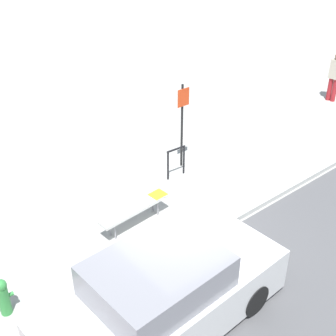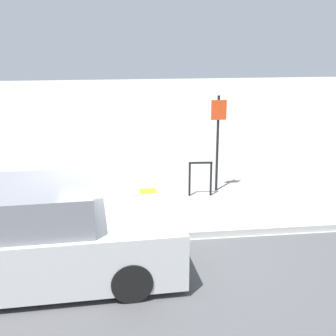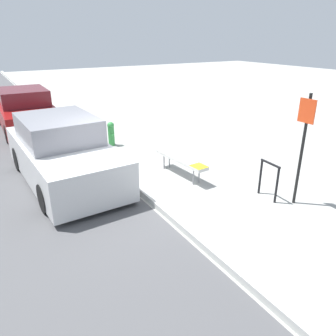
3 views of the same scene
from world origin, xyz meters
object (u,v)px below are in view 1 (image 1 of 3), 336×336
at_px(pedestrian, 335,76).
at_px(parked_car_near, 164,297).
at_px(bike_rack, 176,159).
at_px(sign_post, 182,119).
at_px(bench, 135,209).
at_px(fire_hydrant, 3,296).

xyz_separation_m(pedestrian, parked_car_near, (-10.56, -3.86, -0.21)).
xyz_separation_m(bike_rack, parked_car_near, (-3.24, -3.52, 0.19)).
relative_size(sign_post, parked_car_near, 0.52).
xyz_separation_m(bench, fire_hydrant, (-3.22, -0.58, -0.02)).
xyz_separation_m(bike_rack, fire_hydrant, (-5.20, -1.53, -0.09)).
bearing_deg(bike_rack, fire_hydrant, -163.64).
relative_size(bench, bike_rack, 2.15).
relative_size(bike_rack, pedestrian, 0.49).
bearing_deg(pedestrian, bench, -91.50).
distance_m(bench, fire_hydrant, 3.28).
bearing_deg(bench, fire_hydrant, -174.29).
height_order(bike_rack, sign_post, sign_post).
xyz_separation_m(bench, pedestrian, (9.30, 1.29, 0.47)).
bearing_deg(bike_rack, sign_post, 34.01).
bearing_deg(bike_rack, parked_car_near, -132.64).
distance_m(fire_hydrant, parked_car_near, 2.81).
relative_size(bike_rack, parked_car_near, 0.19).
xyz_separation_m(sign_post, parked_car_near, (-3.70, -3.83, -0.69)).
relative_size(pedestrian, parked_car_near, 0.38).
xyz_separation_m(bench, parked_car_near, (-1.26, -2.57, 0.26)).
bearing_deg(pedestrian, fire_hydrant, -90.92).
bearing_deg(fire_hydrant, bike_rack, 16.36).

